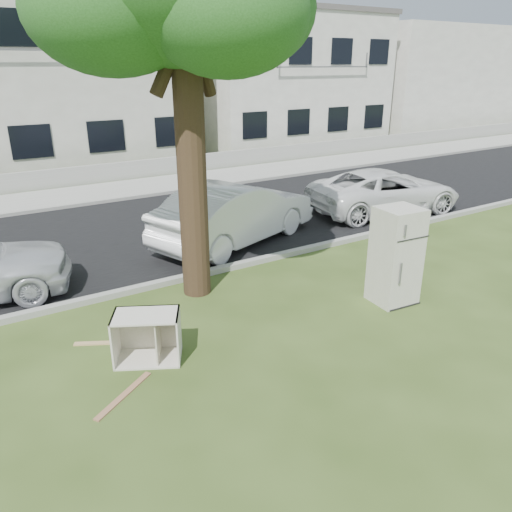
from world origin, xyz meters
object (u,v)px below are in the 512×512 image
cabinet (147,337)px  car_right (385,191)px  car_center (236,213)px  fridge (396,256)px

cabinet → car_right: car_right is taller
car_center → car_right: 5.20m
cabinet → car_center: (3.85, 3.98, 0.38)m
fridge → cabinet: 4.76m
fridge → car_right: size_ratio=0.39×
fridge → car_center: fridge is taller
cabinet → car_center: size_ratio=0.21×
fridge → car_right: (4.35, 4.49, -0.27)m
car_center → car_right: size_ratio=0.99×
car_center → car_right: car_center is taller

